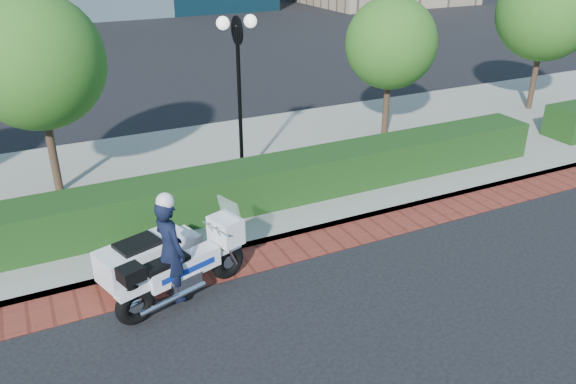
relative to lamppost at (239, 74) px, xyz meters
name	(u,v)px	position (x,y,z in m)	size (l,w,h in m)	color
ground	(297,295)	(-1.00, -5.20, -2.96)	(120.00, 120.00, 0.00)	black
brick_strip	(265,256)	(-1.00, -3.70, -2.95)	(60.00, 1.00, 0.01)	maroon
sidewalk	(198,176)	(-1.00, 0.80, -2.88)	(60.00, 8.00, 0.15)	gray
hedge_main	(228,190)	(-1.00, -1.60, -2.31)	(18.00, 1.20, 1.00)	black
lamppost	(239,74)	(0.00, 0.00, 0.00)	(1.02, 0.70, 4.21)	black
tree_b	(35,62)	(-4.50, 1.30, 0.48)	(3.20, 3.20, 4.89)	#332319
tree_c	(391,43)	(5.50, 1.30, 0.09)	(2.80, 2.80, 4.30)	#332319
tree_d	(547,12)	(12.00, 1.30, 0.65)	(3.40, 3.40, 5.16)	#332319
police_motorcycle	(165,257)	(-3.14, -4.05, -2.19)	(2.79, 2.02, 2.23)	black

